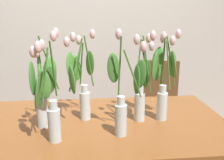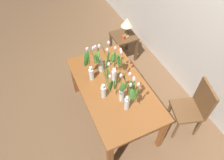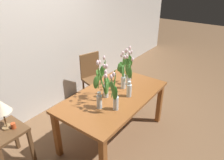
# 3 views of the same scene
# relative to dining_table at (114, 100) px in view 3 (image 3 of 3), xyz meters

# --- Properties ---
(ground_plane) EXTENTS (18.00, 18.00, 0.00)m
(ground_plane) POSITION_rel_dining_table_xyz_m (0.00, 0.00, -0.65)
(ground_plane) COLOR brown
(room_wall_rear) EXTENTS (9.00, 0.10, 2.70)m
(room_wall_rear) POSITION_rel_dining_table_xyz_m (0.00, 1.45, 0.70)
(room_wall_rear) COLOR beige
(room_wall_rear) RESTS_ON ground
(dining_table) EXTENTS (1.60, 0.90, 0.74)m
(dining_table) POSITION_rel_dining_table_xyz_m (0.00, 0.00, 0.00)
(dining_table) COLOR brown
(dining_table) RESTS_ON ground
(tulip_vase_0) EXTENTS (0.15, 0.24, 0.59)m
(tulip_vase_0) POSITION_rel_dining_table_xyz_m (-0.33, -0.05, 0.30)
(tulip_vase_0) COLOR silver
(tulip_vase_0) RESTS_ON dining_table
(tulip_vase_1) EXTENTS (0.19, 0.28, 0.57)m
(tulip_vase_1) POSITION_rel_dining_table_xyz_m (0.26, 0.00, 0.32)
(tulip_vase_1) COLOR silver
(tulip_vase_1) RESTS_ON dining_table
(tulip_vase_2) EXTENTS (0.19, 0.15, 0.57)m
(tulip_vase_2) POSITION_rel_dining_table_xyz_m (0.40, 0.03, 0.33)
(tulip_vase_2) COLOR silver
(tulip_vase_2) RESTS_ON dining_table
(tulip_vase_3) EXTENTS (0.14, 0.23, 0.58)m
(tulip_vase_3) POSITION_rel_dining_table_xyz_m (-0.29, -0.21, 0.30)
(tulip_vase_3) COLOR silver
(tulip_vase_3) RESTS_ON dining_table
(tulip_vase_4) EXTENTS (0.21, 0.14, 0.59)m
(tulip_vase_4) POSITION_rel_dining_table_xyz_m (0.11, -0.17, 0.28)
(tulip_vase_4) COLOR silver
(tulip_vase_4) RESTS_ON dining_table
(tulip_vase_5) EXTENTS (0.19, 0.26, 0.57)m
(tulip_vase_5) POSITION_rel_dining_table_xyz_m (-0.12, 0.07, 0.33)
(tulip_vase_5) COLOR silver
(tulip_vase_5) RESTS_ON dining_table
(dining_chair) EXTENTS (0.50, 0.50, 0.93)m
(dining_chair) POSITION_rel_dining_table_xyz_m (0.64, 0.94, -0.12)
(dining_chair) COLOR brown
(dining_chair) RESTS_ON ground
(side_table) EXTENTS (0.44, 0.44, 0.55)m
(side_table) POSITION_rel_dining_table_xyz_m (-1.20, 0.78, -0.22)
(side_table) COLOR brown
(side_table) RESTS_ON ground
(table_lamp) EXTENTS (0.22, 0.22, 0.40)m
(table_lamp) POSITION_rel_dining_table_xyz_m (-1.15, 0.80, 0.21)
(table_lamp) COLOR olive
(table_lamp) RESTS_ON side_table
(pillar_candle) EXTENTS (0.06, 0.06, 0.07)m
(pillar_candle) POSITION_rel_dining_table_xyz_m (-1.11, 0.72, -0.06)
(pillar_candle) COLOR #CC4C23
(pillar_candle) RESTS_ON side_table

